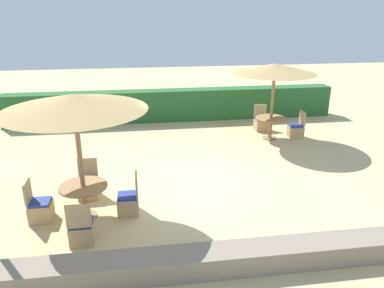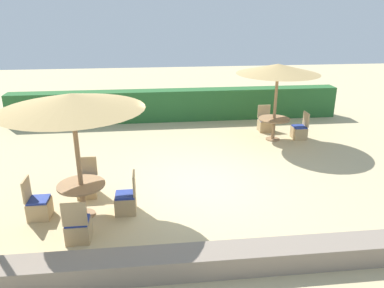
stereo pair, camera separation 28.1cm
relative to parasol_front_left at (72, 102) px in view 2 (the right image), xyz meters
name	(u,v)px [view 2 (the right image)]	position (x,y,z in m)	size (l,w,h in m)	color
ground_plane	(195,185)	(2.60, 1.21, -2.55)	(40.00, 40.00, 0.00)	#C6B284
hedge_row	(177,105)	(2.60, 7.15, -1.94)	(13.00, 0.70, 1.23)	#28602D
stone_border	(218,260)	(2.60, -2.14, -2.35)	(10.00, 0.56, 0.41)	gray
parasol_front_left	(72,102)	(0.00, 0.00, 0.00)	(2.89, 2.89, 2.73)	#93704C
round_table_front_left	(82,191)	(0.00, 0.00, -1.97)	(1.01, 1.01, 0.75)	#93704C
patio_chair_front_left_east	(126,201)	(0.93, 0.04, -2.29)	(0.46, 0.46, 0.93)	tan
patio_chair_front_left_north	(88,185)	(-0.04, 0.94, -2.29)	(0.46, 0.46, 0.93)	tan
patio_chair_front_left_south	(78,229)	(0.05, -0.95, -2.29)	(0.46, 0.46, 0.93)	tan
patio_chair_front_left_west	(39,207)	(-0.95, 0.02, -2.29)	(0.46, 0.46, 0.93)	tan
parasol_back_right	(278,69)	(5.70, 4.38, -0.14)	(2.71, 2.71, 2.59)	#93704C
round_table_back_right	(274,123)	(5.70, 4.38, -1.96)	(1.06, 1.06, 0.75)	#93704C
patio_chair_back_right_east	(299,131)	(6.65, 4.39, -2.29)	(0.46, 0.46, 0.93)	tan
patio_chair_back_right_north	(265,124)	(5.70, 5.35, -2.29)	(0.46, 0.46, 0.93)	tan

